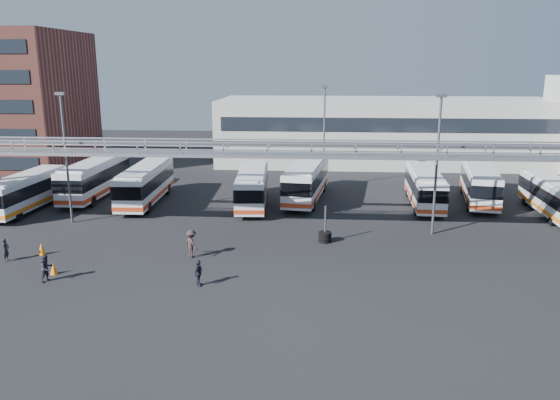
# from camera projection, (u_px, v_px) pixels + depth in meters

# --- Properties ---
(ground) EXTENTS (140.00, 140.00, 0.00)m
(ground) POSITION_uv_depth(u_px,v_px,m) (262.00, 263.00, 34.57)
(ground) COLOR black
(ground) RESTS_ON ground
(gantry) EXTENTS (51.40, 5.15, 7.10)m
(gantry) POSITION_uv_depth(u_px,v_px,m) (270.00, 161.00, 38.92)
(gantry) COLOR gray
(gantry) RESTS_ON ground
(apartment_building) EXTENTS (18.00, 15.00, 16.00)m
(apartment_building) POSITION_uv_depth(u_px,v_px,m) (0.00, 102.00, 64.03)
(apartment_building) COLOR brown
(apartment_building) RESTS_ON ground
(warehouse) EXTENTS (42.00, 14.00, 8.00)m
(warehouse) POSITION_uv_depth(u_px,v_px,m) (386.00, 131.00, 69.55)
(warehouse) COLOR #9E9E99
(warehouse) RESTS_ON ground
(light_pole_left) EXTENTS (0.70, 0.35, 10.21)m
(light_pole_left) POSITION_uv_depth(u_px,v_px,m) (66.00, 151.00, 42.04)
(light_pole_left) COLOR #4C4F54
(light_pole_left) RESTS_ON ground
(light_pole_mid) EXTENTS (0.70, 0.35, 10.21)m
(light_pole_mid) POSITION_uv_depth(u_px,v_px,m) (437.00, 158.00, 39.13)
(light_pole_mid) COLOR #4C4F54
(light_pole_mid) RESTS_ON ground
(light_pole_back) EXTENTS (0.70, 0.35, 10.21)m
(light_pole_back) POSITION_uv_depth(u_px,v_px,m) (324.00, 132.00, 54.20)
(light_pole_back) COLOR #4C4F54
(light_pole_back) RESTS_ON ground
(bus_0) EXTENTS (2.85, 10.48, 3.15)m
(bus_0) POSITION_uv_depth(u_px,v_px,m) (27.00, 191.00, 46.62)
(bus_0) COLOR silver
(bus_0) RESTS_ON ground
(bus_1) EXTENTS (2.73, 11.47, 3.48)m
(bus_1) POSITION_uv_depth(u_px,v_px,m) (95.00, 177.00, 51.26)
(bus_1) COLOR silver
(bus_1) RESTS_ON ground
(bus_2) EXTENTS (2.99, 11.22, 3.38)m
(bus_2) POSITION_uv_depth(u_px,v_px,m) (146.00, 183.00, 49.07)
(bus_2) COLOR silver
(bus_2) RESTS_ON ground
(bus_4) EXTENTS (3.15, 10.75, 3.22)m
(bus_4) POSITION_uv_depth(u_px,v_px,m) (252.00, 186.00, 48.19)
(bus_4) COLOR silver
(bus_4) RESTS_ON ground
(bus_5) EXTENTS (4.14, 11.72, 3.48)m
(bus_5) POSITION_uv_depth(u_px,v_px,m) (307.00, 180.00, 50.17)
(bus_5) COLOR silver
(bus_5) RESTS_ON ground
(bus_7) EXTENTS (2.97, 10.55, 3.17)m
(bus_7) POSITION_uv_depth(u_px,v_px,m) (425.00, 186.00, 48.23)
(bus_7) COLOR silver
(bus_7) RESTS_ON ground
(bus_8) EXTENTS (4.33, 11.22, 3.33)m
(bus_8) POSITION_uv_depth(u_px,v_px,m) (480.00, 183.00, 49.32)
(bus_8) COLOR silver
(bus_8) RESTS_ON ground
(bus_9) EXTENTS (2.62, 10.04, 3.03)m
(bus_9) POSITION_uv_depth(u_px,v_px,m) (552.00, 196.00, 45.15)
(bus_9) COLOR silver
(bus_9) RESTS_ON ground
(pedestrian_a) EXTENTS (0.39, 0.57, 1.53)m
(pedestrian_a) POSITION_uv_depth(u_px,v_px,m) (6.00, 250.00, 34.71)
(pedestrian_a) COLOR black
(pedestrian_a) RESTS_ON ground
(pedestrian_b) EXTENTS (0.90, 0.97, 1.60)m
(pedestrian_b) POSITION_uv_depth(u_px,v_px,m) (47.00, 268.00, 31.46)
(pedestrian_b) COLOR #24202D
(pedestrian_b) RESTS_ON ground
(pedestrian_c) EXTENTS (1.33, 1.33, 1.86)m
(pedestrian_c) POSITION_uv_depth(u_px,v_px,m) (192.00, 244.00, 35.36)
(pedestrian_c) COLOR #322123
(pedestrian_c) RESTS_ON ground
(pedestrian_d) EXTENTS (0.56, 0.96, 1.53)m
(pedestrian_d) POSITION_uv_depth(u_px,v_px,m) (198.00, 273.00, 30.81)
(pedestrian_d) COLOR #1A2330
(pedestrian_d) RESTS_ON ground
(cone_left) EXTENTS (0.56, 0.56, 0.71)m
(cone_left) POSITION_uv_depth(u_px,v_px,m) (54.00, 268.00, 32.64)
(cone_left) COLOR orange
(cone_left) RESTS_ON ground
(cone_right) EXTENTS (0.65, 0.65, 0.80)m
(cone_right) POSITION_uv_depth(u_px,v_px,m) (42.00, 249.00, 35.99)
(cone_right) COLOR orange
(cone_right) RESTS_ON ground
(tire_stack) EXTENTS (0.92, 0.92, 2.64)m
(tire_stack) POSITION_uv_depth(u_px,v_px,m) (325.00, 236.00, 38.54)
(tire_stack) COLOR black
(tire_stack) RESTS_ON ground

